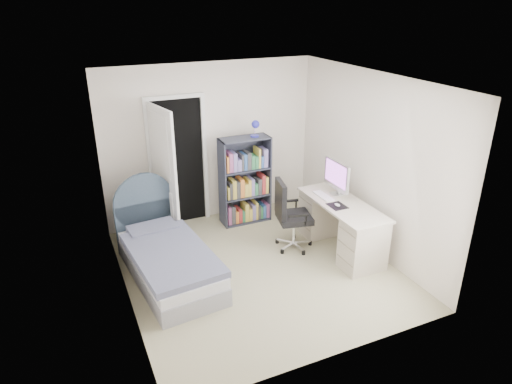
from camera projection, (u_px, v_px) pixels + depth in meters
name	position (u px, v px, depth m)	size (l,w,h in m)	color
room_shell	(258.00, 182.00, 5.66)	(3.50, 3.70, 2.60)	gray
door	(169.00, 169.00, 6.73)	(0.92, 0.82, 2.06)	black
bed	(167.00, 258.00, 5.89)	(1.05, 1.95, 1.15)	gray
nightstand	(141.00, 210.00, 6.87)	(0.42, 0.42, 0.62)	tan
floor_lamp	(172.00, 200.00, 6.73)	(0.21, 0.21, 1.47)	silver
bookcase	(245.00, 184.00, 7.22)	(0.78, 0.34, 1.66)	#343746
desk	(341.00, 224.00, 6.46)	(0.60, 1.51, 1.24)	beige
office_chair	(289.00, 212.00, 6.44)	(0.56, 0.58, 1.04)	silver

